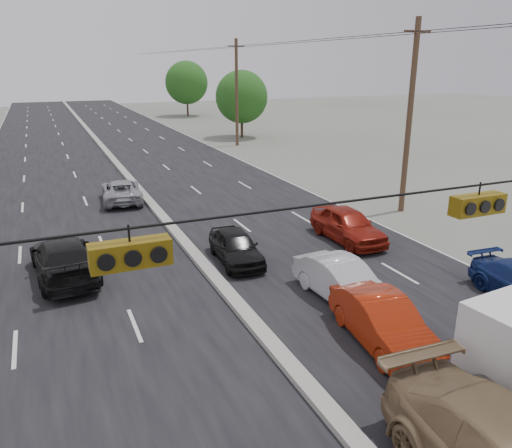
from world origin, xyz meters
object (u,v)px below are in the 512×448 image
object	(u,v)px
tree_right_mid	(242,97)
oncoming_near	(64,259)
tree_right_far	(187,83)
queue_car_b	(343,281)
utility_pole_right_c	(237,92)
queue_car_a	(236,247)
utility_pole_right_b	(410,117)
queue_car_e	(348,225)
oncoming_far	(121,191)
red_sedan	(383,323)

from	to	relation	value
tree_right_mid	oncoming_near	distance (m)	38.16
tree_right_far	queue_car_b	xyz separation A→B (m)	(-12.50, -63.04, -4.26)
utility_pole_right_c	queue_car_a	distance (m)	30.78
utility_pole_right_b	queue_car_e	bearing A→B (deg)	-151.30
utility_pole_right_c	tree_right_mid	world-z (taller)	utility_pole_right_c
queue_car_b	queue_car_e	size ratio (longest dim) A/B	0.95
utility_pole_right_c	oncoming_far	size ratio (longest dim) A/B	2.14
red_sedan	oncoming_near	size ratio (longest dim) A/B	0.83
utility_pole_right_b	queue_car_a	xyz separation A→B (m)	(-11.10, -3.36, -4.44)
queue_car_a	queue_car_b	world-z (taller)	queue_car_b
tree_right_mid	queue_car_a	distance (m)	36.21
utility_pole_right_b	red_sedan	xyz separation A→B (m)	(-9.50, -10.94, -4.40)
tree_right_far	red_sedan	size ratio (longest dim) A/B	1.89
tree_right_mid	red_sedan	distance (m)	42.81
utility_pole_right_b	utility_pole_right_c	distance (m)	25.00
tree_right_far	utility_pole_right_c	bearing A→B (deg)	-96.65
queue_car_b	oncoming_far	size ratio (longest dim) A/B	0.91
oncoming_far	tree_right_far	bearing A→B (deg)	-104.65
oncoming_far	red_sedan	bearing A→B (deg)	108.73
tree_right_mid	oncoming_far	xyz separation A→B (m)	(-16.40, -21.96, -3.69)
utility_pole_right_b	oncoming_far	xyz separation A→B (m)	(-13.90, 8.04, -4.46)
utility_pole_right_c	queue_car_b	bearing A→B (deg)	-105.24
queue_car_e	queue_car_b	bearing A→B (deg)	-124.54
red_sedan	queue_car_b	distance (m)	2.95
queue_car_a	oncoming_far	world-z (taller)	queue_car_a
utility_pole_right_c	red_sedan	size ratio (longest dim) A/B	2.32
tree_right_mid	tree_right_far	distance (m)	25.03
utility_pole_right_b	oncoming_near	distance (m)	18.30
queue_car_a	tree_right_mid	bearing A→B (deg)	71.73
tree_right_mid	tree_right_far	bearing A→B (deg)	87.71
queue_car_a	oncoming_near	distance (m)	6.64
queue_car_e	tree_right_mid	bearing A→B (deg)	76.70
tree_right_far	oncoming_far	distance (m)	50.26
tree_right_mid	queue_car_e	size ratio (longest dim) A/B	1.59
queue_car_b	utility_pole_right_b	bearing A→B (deg)	37.55
utility_pole_right_c	queue_car_a	bearing A→B (deg)	-111.38
utility_pole_right_c	queue_car_e	bearing A→B (deg)	-101.11
utility_pole_right_b	tree_right_far	xyz separation A→B (m)	(3.50, 55.00, -0.15)
utility_pole_right_b	tree_right_mid	bearing A→B (deg)	85.24
tree_right_mid	queue_car_a	world-z (taller)	tree_right_mid
utility_pole_right_b	oncoming_near	size ratio (longest dim) A/B	1.91
queue_car_a	queue_car_b	size ratio (longest dim) A/B	0.92
queue_car_b	oncoming_near	xyz separation A→B (m)	(-8.64, 5.82, 0.06)
tree_right_mid	queue_car_b	xyz separation A→B (m)	(-11.50, -38.04, -3.64)
oncoming_far	queue_car_e	bearing A→B (deg)	132.91
queue_car_a	oncoming_near	bearing A→B (deg)	173.99
oncoming_near	tree_right_mid	bearing A→B (deg)	-126.76
queue_car_a	queue_car_e	xyz separation A→B (m)	(5.60, 0.35, 0.10)
utility_pole_right_b	queue_car_b	world-z (taller)	utility_pole_right_b
utility_pole_right_c	tree_right_far	bearing A→B (deg)	83.35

